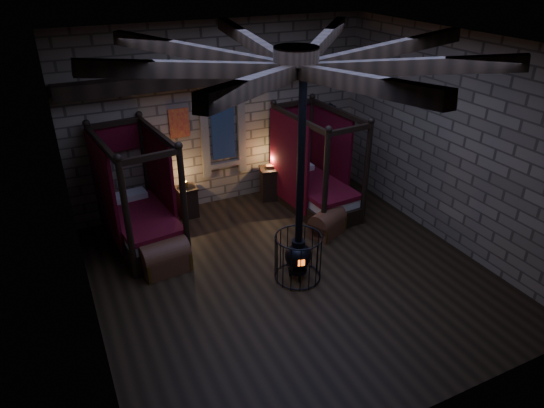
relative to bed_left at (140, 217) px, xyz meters
name	(u,v)px	position (x,y,z in m)	size (l,w,h in m)	color
room	(293,74)	(2.27, -2.30, 3.16)	(7.02, 7.02, 4.29)	black
bed_left	(140,217)	(0.00, 0.00, 0.00)	(1.44, 2.38, 2.37)	black
bed_right	(314,186)	(3.99, -0.23, -0.01)	(1.34, 2.32, 2.34)	black
trunk_left	(165,258)	(0.17, -1.24, -0.30)	(0.94, 0.65, 0.65)	brown
trunk_right	(327,223)	(3.65, -1.41, -0.33)	(0.92, 0.78, 0.58)	brown
nightstand_left	(187,201)	(1.19, 0.67, -0.21)	(0.46, 0.44, 0.88)	black
nightstand_right	(270,183)	(3.29, 0.65, -0.17)	(0.61, 0.59, 0.88)	black
stove	(298,252)	(2.33, -2.53, -0.01)	(0.87, 0.87, 4.05)	black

